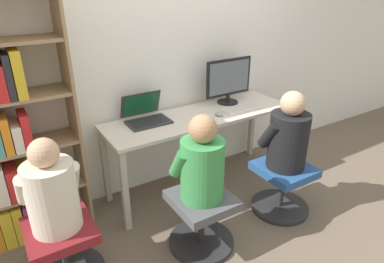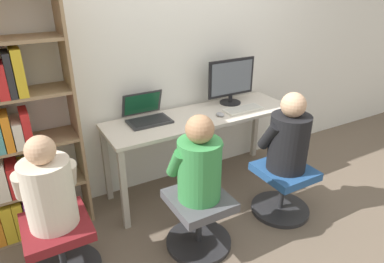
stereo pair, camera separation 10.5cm
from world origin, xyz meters
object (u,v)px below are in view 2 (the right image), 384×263
Objects in this scene: laptop at (147,115)px; person_at_laptop at (199,164)px; office_chair_right at (199,218)px; bookshelf at (8,131)px; person_at_monitor at (289,137)px; person_near_shelf at (48,188)px; desktop_monitor at (231,81)px; office_chair_side at (60,246)px; keyboard at (243,109)px; office_chair_left at (283,187)px.

person_at_laptop is (0.05, -0.83, -0.09)m from laptop.
office_chair_right is 0.79× the size of person_at_laptop.
bookshelf is at bearing -179.70° from laptop.
person_at_laptop reaches higher than office_chair_right.
person_at_monitor is 1.86m from person_near_shelf.
office_chair_right is 0.77× the size of person_at_monitor.
desktop_monitor is 0.88m from person_at_monitor.
desktop_monitor is 1.23m from person_at_laptop.
office_chair_right is at bearing -12.69° from office_chair_side.
desktop_monitor reaches higher than person_at_monitor.
laptop is 0.72× the size of office_chair_right.
bookshelf reaches higher than person_at_monitor.
person_at_monitor is (0.01, -0.61, -0.05)m from keyboard.
person_near_shelf is (-1.85, 0.23, 0.47)m from office_chair_left.
desktop_monitor is 2.01m from bookshelf.
office_chair_left is at bearing -0.41° from office_chair_right.
person_near_shelf is at bearing -161.69° from desktop_monitor.
desktop_monitor is 0.80× the size of person_at_laptop.
person_near_shelf is (-1.85, -0.61, -0.28)m from desktop_monitor.
bookshelf is at bearing 144.09° from office_chair_right.
keyboard is 0.60× the size of person_near_shelf.
desktop_monitor is 0.77× the size of person_at_monitor.
person_near_shelf is (-0.99, 0.22, -0.01)m from person_at_laptop.
keyboard is at bearing 90.76° from person_at_monitor.
person_at_monitor is 1.92m from office_chair_side.
keyboard is (0.90, -0.23, -0.04)m from laptop.
laptop is 1.01m from office_chair_right.
person_at_monitor is (-0.00, 0.00, 0.49)m from office_chair_left.
office_chair_side is (-0.99, 0.22, 0.00)m from office_chair_right.
desktop_monitor is at bearing 18.44° from office_chair_side.
keyboard is (-0.01, -0.23, -0.22)m from desktop_monitor.
person_at_laptop is (-0.86, 0.01, 0.48)m from office_chair_left.
desktop_monitor is 1.01× the size of office_chair_left.
person_at_laptop is 1.27× the size of office_chair_side.
desktop_monitor is 0.32m from keyboard.
keyboard is 0.74× the size of office_chair_left.
person_at_laptop is 1.02× the size of person_near_shelf.
bookshelf is (-1.09, -0.01, 0.10)m from laptop.
bookshelf is 0.91m from office_chair_side.
person_at_monitor is 0.86m from person_at_laptop.
laptop is at bearing 165.80° from keyboard.
laptop is at bearing 33.00° from office_chair_side.
person_at_laptop is (-0.86, -0.84, -0.27)m from desktop_monitor.
desktop_monitor reaches higher than person_near_shelf.
bookshelf is at bearing 144.24° from person_at_laptop.
desktop_monitor reaches higher than office_chair_side.
office_chair_left is at bearing -89.24° from keyboard.
office_chair_side is 0.47m from person_near_shelf.
person_at_laptop is (0.00, 0.00, 0.48)m from office_chair_right.
person_near_shelf is (0.15, -0.60, -0.20)m from bookshelf.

